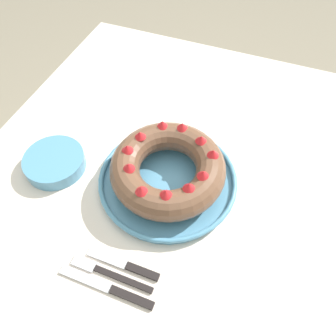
{
  "coord_description": "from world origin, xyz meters",
  "views": [
    {
      "loc": [
        -0.43,
        -0.15,
        1.44
      ],
      "look_at": [
        0.0,
        0.02,
        0.82
      ],
      "focal_mm": 35.0,
      "sensor_mm": 36.0,
      "label": 1
    }
  ],
  "objects_px": {
    "bundt_cake": "(168,168)",
    "fork": "(106,272)",
    "cake_knife": "(128,266)",
    "serving_dish": "(168,180)",
    "serving_knife": "(112,290)",
    "side_bowl": "(55,162)"
  },
  "relations": [
    {
      "from": "serving_knife",
      "to": "side_bowl",
      "type": "relative_size",
      "value": 1.36
    },
    {
      "from": "serving_dish",
      "to": "serving_knife",
      "type": "height_order",
      "value": "serving_dish"
    },
    {
      "from": "serving_dish",
      "to": "cake_knife",
      "type": "bearing_deg",
      "value": 179.4
    },
    {
      "from": "fork",
      "to": "side_bowl",
      "type": "distance_m",
      "value": 0.32
    },
    {
      "from": "serving_dish",
      "to": "serving_knife",
      "type": "relative_size",
      "value": 1.62
    },
    {
      "from": "bundt_cake",
      "to": "fork",
      "type": "bearing_deg",
      "value": 171.33
    },
    {
      "from": "fork",
      "to": "serving_knife",
      "type": "relative_size",
      "value": 0.88
    },
    {
      "from": "bundt_cake",
      "to": "cake_knife",
      "type": "relative_size",
      "value": 1.67
    },
    {
      "from": "fork",
      "to": "serving_knife",
      "type": "distance_m",
      "value": 0.04
    },
    {
      "from": "fork",
      "to": "serving_knife",
      "type": "xyz_separation_m",
      "value": [
        -0.03,
        -0.03,
        0.0
      ]
    },
    {
      "from": "serving_dish",
      "to": "fork",
      "type": "relative_size",
      "value": 1.85
    },
    {
      "from": "bundt_cake",
      "to": "side_bowl",
      "type": "bearing_deg",
      "value": 101.2
    },
    {
      "from": "serving_dish",
      "to": "side_bowl",
      "type": "height_order",
      "value": "side_bowl"
    },
    {
      "from": "side_bowl",
      "to": "serving_knife",
      "type": "bearing_deg",
      "value": -129.46
    },
    {
      "from": "bundt_cake",
      "to": "fork",
      "type": "distance_m",
      "value": 0.27
    },
    {
      "from": "bundt_cake",
      "to": "cake_knife",
      "type": "height_order",
      "value": "bundt_cake"
    },
    {
      "from": "cake_knife",
      "to": "serving_knife",
      "type": "bearing_deg",
      "value": 175.51
    },
    {
      "from": "fork",
      "to": "serving_dish",
      "type": "bearing_deg",
      "value": -11.99
    },
    {
      "from": "serving_dish",
      "to": "bundt_cake",
      "type": "relative_size",
      "value": 1.24
    },
    {
      "from": "cake_knife",
      "to": "side_bowl",
      "type": "bearing_deg",
      "value": 62.76
    },
    {
      "from": "fork",
      "to": "cake_knife",
      "type": "relative_size",
      "value": 1.12
    },
    {
      "from": "fork",
      "to": "side_bowl",
      "type": "xyz_separation_m",
      "value": [
        0.2,
        0.25,
        0.01
      ]
    }
  ]
}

